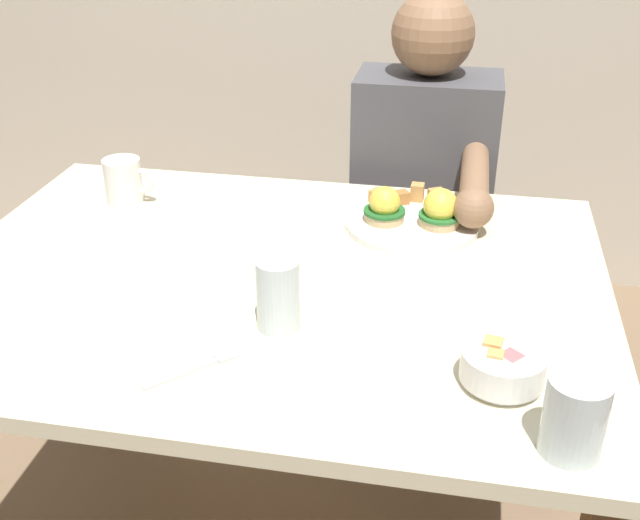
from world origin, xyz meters
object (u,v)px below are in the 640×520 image
eggs_benedict_plate (413,216)px  water_glass_near (574,421)px  dining_table (271,325)px  water_glass_far (278,298)px  diner_person (423,199)px  coffee_mug (124,179)px  fruit_bowl (502,366)px  fork (198,367)px

eggs_benedict_plate → water_glass_near: bearing=-68.0°
dining_table → water_glass_far: size_ratio=10.02×
eggs_benedict_plate → water_glass_near: size_ratio=2.45×
diner_person → dining_table: bearing=-111.5°
water_glass_near → diner_person: size_ratio=0.10×
coffee_mug → water_glass_near: bearing=-36.0°
dining_table → fruit_bowl: 0.49m
dining_table → water_glass_far: (0.06, -0.16, 0.16)m
water_glass_near → water_glass_far: water_glass_far is taller
dining_table → water_glass_near: water_glass_near is taller
water_glass_near → coffee_mug: bearing=144.0°
eggs_benedict_plate → water_glass_far: bearing=-113.5°
diner_person → water_glass_far: bearing=-103.2°
dining_table → diner_person: size_ratio=1.05×
fork → diner_person: bearing=73.2°
eggs_benedict_plate → fork: bearing=-116.4°
fruit_bowl → water_glass_far: water_glass_far is taller
coffee_mug → fork: coffee_mug is taller
coffee_mug → fruit_bowl: bearing=-32.8°
fruit_bowl → water_glass_near: size_ratio=1.09×
fruit_bowl → water_glass_far: 0.36m
fruit_bowl → coffee_mug: coffee_mug is taller
water_glass_far → dining_table: bearing=109.7°
dining_table → coffee_mug: size_ratio=10.77×
water_glass_near → fruit_bowl: bearing=123.6°
eggs_benedict_plate → water_glass_far: (-0.18, -0.41, 0.03)m
dining_table → water_glass_near: bearing=-37.4°
coffee_mug → water_glass_far: bearing=-43.8°
fork → water_glass_far: 0.17m
dining_table → eggs_benedict_plate: size_ratio=4.44×
water_glass_far → diner_person: 0.80m
fruit_bowl → coffee_mug: (-0.79, 0.51, 0.02)m
dining_table → water_glass_far: water_glass_far is taller
coffee_mug → diner_person: 0.72m
fruit_bowl → diner_person: (-0.17, 0.85, -0.12)m
coffee_mug → dining_table: bearing=-34.3°
coffee_mug → water_glass_far: water_glass_far is taller
water_glass_near → water_glass_far: bearing=153.9°
fork → water_glass_near: 0.53m
coffee_mug → diner_person: size_ratio=0.10×
fork → water_glass_near: bearing=-8.6°
eggs_benedict_plate → fruit_bowl: bearing=-71.3°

